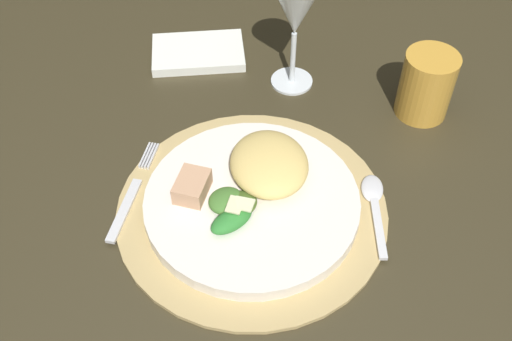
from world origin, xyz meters
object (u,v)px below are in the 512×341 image
(fork, at_px, (131,195))
(napkin, at_px, (198,53))
(spoon, at_px, (374,200))
(wine_glass, at_px, (296,12))
(dining_table, at_px, (222,246))
(amber_tumbler, at_px, (426,85))
(dinner_plate, at_px, (252,203))

(fork, relative_size, napkin, 1.16)
(spoon, relative_size, wine_glass, 0.76)
(dining_table, xyz_separation_m, fork, (-0.11, -0.04, 0.15))
(dining_table, bearing_deg, amber_tumbler, 31.98)
(fork, bearing_deg, wine_glass, 53.21)
(fork, height_order, napkin, napkin)
(fork, height_order, amber_tumbler, amber_tumbler)
(spoon, xyz_separation_m, napkin, (-0.27, 0.28, -0.00))
(dining_table, distance_m, spoon, 0.25)
(wine_glass, height_order, amber_tumbler, wine_glass)
(dinner_plate, bearing_deg, spoon, 9.68)
(napkin, xyz_separation_m, wine_glass, (0.15, -0.05, 0.12))
(dining_table, height_order, dinner_plate, dinner_plate)
(dinner_plate, distance_m, wine_glass, 0.28)
(dining_table, distance_m, wine_glass, 0.35)
(wine_glass, xyz_separation_m, amber_tumbler, (0.19, -0.05, -0.08))
(fork, xyz_separation_m, wine_glass, (0.19, 0.25, 0.12))
(wine_glass, bearing_deg, napkin, 162.37)
(dining_table, bearing_deg, fork, -161.29)
(napkin, bearing_deg, spoon, -45.60)
(dinner_plate, height_order, fork, dinner_plate)
(spoon, bearing_deg, wine_glass, 117.40)
(dining_table, xyz_separation_m, amber_tumbler, (0.27, 0.17, 0.19))
(fork, bearing_deg, napkin, 83.26)
(dinner_plate, bearing_deg, dining_table, 142.36)
(dining_table, relative_size, napkin, 7.61)
(wine_glass, bearing_deg, dining_table, -111.07)
(fork, bearing_deg, dinner_plate, -0.98)
(napkin, distance_m, wine_glass, 0.20)
(wine_glass, relative_size, amber_tumbler, 1.75)
(wine_glass, bearing_deg, dinner_plate, -97.57)
(dining_table, distance_m, dinner_plate, 0.17)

